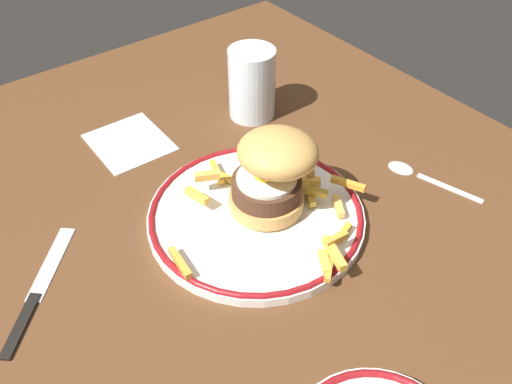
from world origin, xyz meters
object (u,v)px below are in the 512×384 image
burger (272,171)px  water_glass (252,88)px  spoon (411,170)px  knife (34,297)px  dinner_plate (256,215)px  napkin (129,142)px

burger → water_glass: 22.62cm
spoon → burger: bearing=-104.6°
burger → spoon: 21.89cm
knife → spoon: bearing=77.6°
dinner_plate → napkin: 24.21cm
water_glass → spoon: 26.29cm
burger → knife: size_ratio=0.92×
water_glass → spoon: bearing=19.2°
spoon → napkin: spoon is taller
dinner_plate → water_glass: bearing=143.9°
burger → spoon: burger is taller
burger → spoon: bearing=75.4°
napkin → burger: bearing=16.2°
dinner_plate → burger: burger is taller
knife → napkin: (-18.69, 21.35, -0.06)cm
dinner_plate → napkin: dinner_plate is taller
knife → napkin: knife is taller
water_glass → knife: size_ratio=0.76×
napkin → water_glass: bearing=75.4°
burger → knife: burger is taller
water_glass → napkin: 19.77cm
dinner_plate → spoon: 22.98cm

